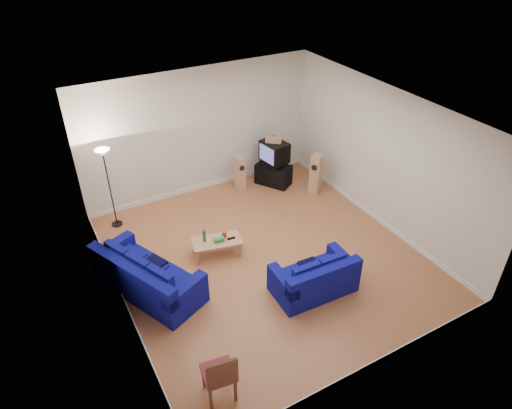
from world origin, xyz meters
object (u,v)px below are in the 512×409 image
tv_stand (273,174)px  television (274,152)px  sofa_three_seat (146,279)px  coffee_table (217,243)px  sofa_loveseat (315,280)px

tv_stand → television: bearing=104.3°
sofa_three_seat → coffee_table: sofa_three_seat is taller
sofa_loveseat → television: (1.44, 3.93, 0.63)m
sofa_three_seat → television: 4.91m
sofa_loveseat → tv_stand: 4.15m
coffee_table → tv_stand: (2.58, 1.98, -0.04)m
sofa_loveseat → coffee_table: size_ratio=1.44×
sofa_three_seat → television: size_ratio=3.18×
television → sofa_three_seat: bearing=-69.7°
television → tv_stand: bearing=-52.8°
coffee_table → sofa_loveseat: bearing=-58.7°
coffee_table → television: size_ratio=1.45×
tv_stand → television: television is taller
sofa_three_seat → sofa_loveseat: sofa_three_seat is taller
sofa_loveseat → tv_stand: (1.41, 3.90, -0.02)m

